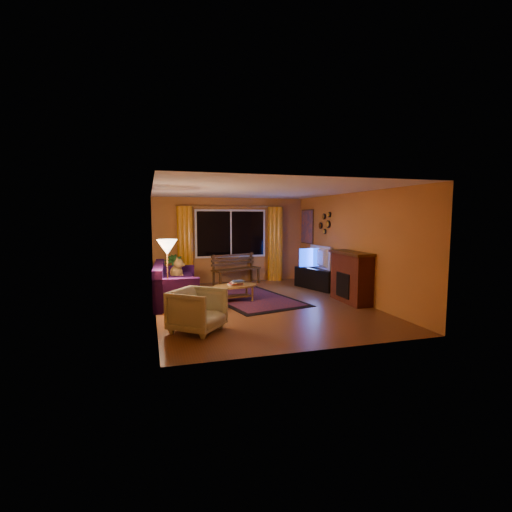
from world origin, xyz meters
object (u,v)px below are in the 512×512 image
object	(u,v)px
sofa	(176,283)
tv_console	(317,279)
armchair	(197,308)
floor_lamp	(168,277)
bench	(237,277)
coffee_table	(235,293)

from	to	relation	value
sofa	tv_console	size ratio (longest dim) A/B	1.64
armchair	floor_lamp	world-z (taller)	floor_lamp
sofa	tv_console	distance (m)	3.82
bench	armchair	world-z (taller)	armchair
armchair	floor_lamp	distance (m)	1.41
sofa	armchair	bearing A→B (deg)	-81.94
coffee_table	tv_console	bearing A→B (deg)	19.34
bench	sofa	distance (m)	2.56
sofa	tv_console	world-z (taller)	sofa
floor_lamp	tv_console	world-z (taller)	floor_lamp
armchair	floor_lamp	size ratio (longest dim) A/B	0.53
coffee_table	floor_lamp	bearing A→B (deg)	-154.94
bench	floor_lamp	bearing A→B (deg)	-148.51
floor_lamp	coffee_table	size ratio (longest dim) A/B	1.43
armchair	bench	bearing A→B (deg)	17.64
sofa	bench	bearing A→B (deg)	47.29
tv_console	armchair	bearing A→B (deg)	-159.18
sofa	coffee_table	world-z (taller)	sofa
bench	armchair	bearing A→B (deg)	-134.10
tv_console	floor_lamp	bearing A→B (deg)	-176.41
sofa	tv_console	xyz separation A→B (m)	(3.78, 0.54, -0.16)
floor_lamp	tv_console	distance (m)	4.33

